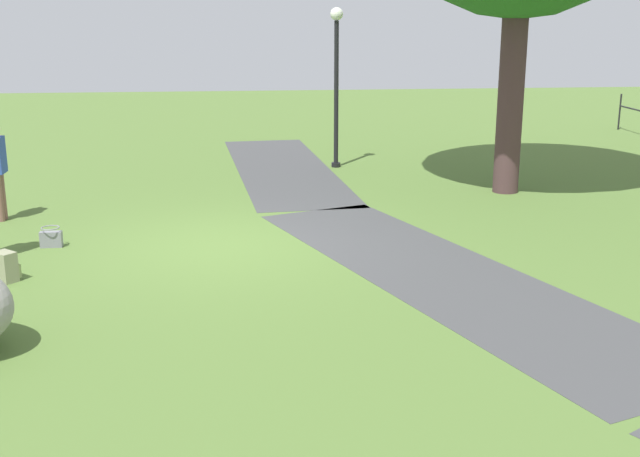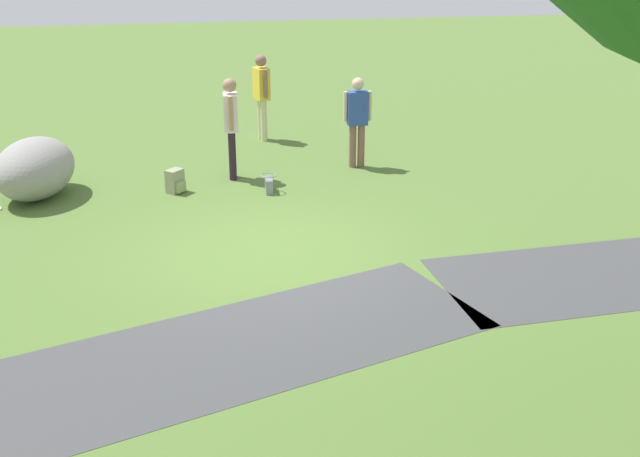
{
  "view_description": "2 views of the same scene",
  "coord_description": "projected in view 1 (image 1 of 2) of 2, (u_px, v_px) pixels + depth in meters",
  "views": [
    {
      "loc": [
        11.8,
        0.2,
        3.44
      ],
      "look_at": [
        1.77,
        1.27,
        0.71
      ],
      "focal_mm": 45.44,
      "sensor_mm": 36.0,
      "label": 1
    },
    {
      "loc": [
        1.01,
        10.39,
        4.55
      ],
      "look_at": [
        -0.47,
        1.13,
        0.78
      ],
      "focal_mm": 45.64,
      "sensor_mm": 36.0,
      "label": 2
    }
  ],
  "objects": [
    {
      "name": "lamp_post",
      "position": [
        336.0,
        70.0,
        17.71
      ],
      "size": [
        0.28,
        0.28,
        3.49
      ],
      "color": "black",
      "rests_on": "ground"
    },
    {
      "name": "ground_plane",
      "position": [
        224.0,
        245.0,
        12.21
      ],
      "size": [
        48.0,
        48.0,
        0.0
      ],
      "primitive_type": "plane",
      "color": "#506E30"
    },
    {
      "name": "spare_backpack_on_lawn",
      "position": [
        6.0,
        267.0,
        10.56
      ],
      "size": [
        0.35,
        0.35,
        0.4
      ],
      "color": "gray",
      "rests_on": "ground"
    },
    {
      "name": "footpath_segment_mid",
      "position": [
        443.0,
        275.0,
        10.84
      ],
      "size": [
        8.21,
        4.64,
        0.01
      ],
      "color": "#404142",
      "rests_on": "ground"
    },
    {
      "name": "handbag_on_grass",
      "position": [
        51.0,
        238.0,
        12.09
      ],
      "size": [
        0.28,
        0.32,
        0.31
      ],
      "color": "gray",
      "rests_on": "ground"
    },
    {
      "name": "footpath_segment_near",
      "position": [
        283.0,
        168.0,
        18.1
      ],
      "size": [
        8.13,
        2.65,
        0.01
      ],
      "color": "#404142",
      "rests_on": "ground"
    }
  ]
}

